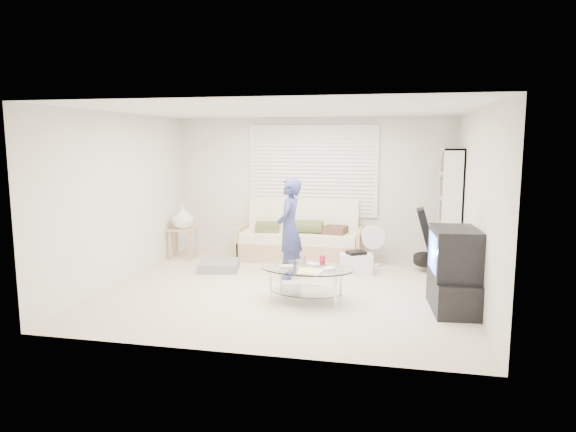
% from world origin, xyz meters
% --- Properties ---
extents(ground, '(5.00, 5.00, 0.00)m').
position_xyz_m(ground, '(0.00, 0.00, 0.00)').
color(ground, beige).
rests_on(ground, ground).
extents(room_shell, '(5.02, 4.52, 2.51)m').
position_xyz_m(room_shell, '(0.00, 0.48, 1.63)').
color(room_shell, silver).
rests_on(room_shell, ground).
extents(window_blinds, '(2.32, 0.08, 1.62)m').
position_xyz_m(window_blinds, '(0.00, 2.20, 1.55)').
color(window_blinds, silver).
rests_on(window_blinds, ground).
extents(futon_sofa, '(2.15, 0.87, 1.05)m').
position_xyz_m(futon_sofa, '(-0.16, 1.88, 0.34)').
color(futon_sofa, tan).
rests_on(futon_sofa, ground).
extents(grey_floor_pillow, '(0.73, 0.73, 0.14)m').
position_xyz_m(grey_floor_pillow, '(-1.32, 0.86, 0.07)').
color(grey_floor_pillow, slate).
rests_on(grey_floor_pillow, ground).
extents(side_table, '(0.48, 0.38, 0.94)m').
position_xyz_m(side_table, '(-2.22, 1.53, 0.70)').
color(side_table, tan).
rests_on(side_table, ground).
extents(bookshelf, '(0.31, 0.83, 1.97)m').
position_xyz_m(bookshelf, '(2.32, 1.67, 0.99)').
color(bookshelf, white).
rests_on(bookshelf, ground).
extents(guitar_case, '(0.42, 0.38, 1.00)m').
position_xyz_m(guitar_case, '(1.99, 1.46, 0.45)').
color(guitar_case, black).
rests_on(guitar_case, ground).
extents(floor_fan, '(0.44, 0.28, 0.70)m').
position_xyz_m(floor_fan, '(1.13, 1.68, 0.41)').
color(floor_fan, white).
rests_on(floor_fan, ground).
extents(storage_bin, '(0.55, 0.42, 0.35)m').
position_xyz_m(storage_bin, '(0.88, 1.13, 0.16)').
color(storage_bin, white).
rests_on(storage_bin, ground).
extents(tv_unit, '(0.59, 0.99, 1.03)m').
position_xyz_m(tv_unit, '(2.20, -0.43, 0.50)').
color(tv_unit, black).
rests_on(tv_unit, ground).
extents(coffee_table, '(1.26, 0.83, 0.57)m').
position_xyz_m(coffee_table, '(0.36, -0.46, 0.36)').
color(coffee_table, silver).
rests_on(coffee_table, ground).
extents(standing_person, '(0.39, 0.58, 1.54)m').
position_xyz_m(standing_person, '(-0.10, 0.64, 0.77)').
color(standing_person, navy).
rests_on(standing_person, ground).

